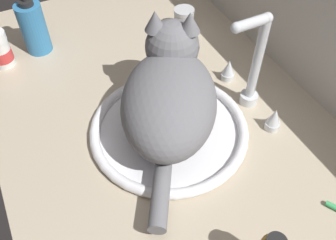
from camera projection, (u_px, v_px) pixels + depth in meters
countertop at (165, 130)px, 79.98cm from camera, size 121.24×68.40×3.00cm
backsplash_wall at (312, 27)px, 78.89cm from camera, size 121.24×2.40×33.74cm
sink_basin at (168, 130)px, 76.84cm from camera, size 33.07×33.07×2.14cm
faucet at (252, 73)px, 76.76cm from camera, size 20.52×9.80×22.96cm
cat at (169, 92)px, 71.56cm from camera, size 37.57×29.99×19.86cm
metal_jar at (184, 20)px, 99.36cm from camera, size 5.47×5.47×6.35cm
soap_pump_bottle at (33, 27)px, 90.88cm from camera, size 6.36×6.36×18.46cm
pill_bottle at (0, 50)px, 88.99cm from camera, size 5.24×5.24×9.16cm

